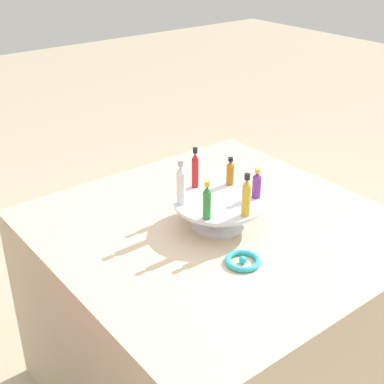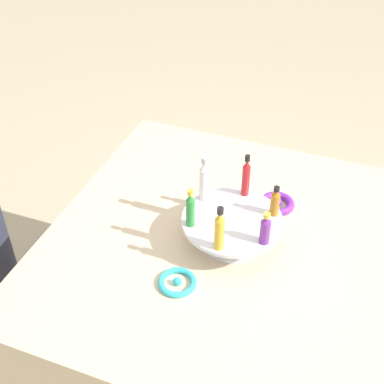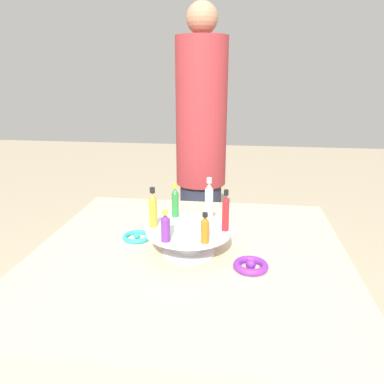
# 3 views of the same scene
# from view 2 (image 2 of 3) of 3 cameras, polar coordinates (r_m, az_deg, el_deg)

# --- Properties ---
(ground_plane) EXTENTS (12.00, 12.00, 0.00)m
(ground_plane) POSITION_cam_2_polar(r_m,az_deg,el_deg) (2.16, 3.24, -19.48)
(ground_plane) COLOR tan
(party_table) EXTENTS (1.07, 1.07, 0.73)m
(party_table) POSITION_cam_2_polar(r_m,az_deg,el_deg) (1.86, 3.65, -13.50)
(party_table) COLOR beige
(party_table) RESTS_ON ground_plane
(display_stand) EXTENTS (0.29, 0.29, 0.09)m
(display_stand) POSITION_cam_2_polar(r_m,az_deg,el_deg) (1.54, 4.28, -3.77)
(display_stand) COLOR silver
(display_stand) RESTS_ON party_table
(bottle_red) EXTENTS (0.02, 0.02, 0.14)m
(bottle_red) POSITION_cam_2_polar(r_m,az_deg,el_deg) (1.57, 5.65, 1.65)
(bottle_red) COLOR #B21E23
(bottle_red) RESTS_ON display_stand
(bottle_clear) EXTENTS (0.03, 0.03, 0.15)m
(bottle_clear) POSITION_cam_2_polar(r_m,az_deg,el_deg) (1.55, 1.31, 1.26)
(bottle_clear) COLOR silver
(bottle_clear) RESTS_ON display_stand
(bottle_green) EXTENTS (0.03, 0.03, 0.12)m
(bottle_green) POSITION_cam_2_polar(r_m,az_deg,el_deg) (1.46, -0.18, -1.84)
(bottle_green) COLOR #288438
(bottle_green) RESTS_ON display_stand
(bottle_gold) EXTENTS (0.03, 0.03, 0.14)m
(bottle_gold) POSITION_cam_2_polar(r_m,az_deg,el_deg) (1.39, 3.10, -4.09)
(bottle_gold) COLOR gold
(bottle_gold) RESTS_ON display_stand
(bottle_purple) EXTENTS (0.03, 0.03, 0.10)m
(bottle_purple) POSITION_cam_2_polar(r_m,az_deg,el_deg) (1.43, 7.83, -3.94)
(bottle_purple) COLOR #702D93
(bottle_purple) RESTS_ON display_stand
(bottle_amber) EXTENTS (0.03, 0.03, 0.10)m
(bottle_amber) POSITION_cam_2_polar(r_m,az_deg,el_deg) (1.52, 8.85, -1.04)
(bottle_amber) COLOR #AD6B19
(bottle_amber) RESTS_ON display_stand
(ribbon_bow_teal) EXTENTS (0.11, 0.11, 0.02)m
(ribbon_bow_teal) POSITION_cam_2_polar(r_m,az_deg,el_deg) (1.46, -1.58, -9.58)
(ribbon_bow_teal) COLOR #2DB7CC
(ribbon_bow_teal) RESTS_ON party_table
(ribbon_bow_purple) EXTENTS (0.11, 0.11, 0.03)m
(ribbon_bow_purple) POSITION_cam_2_polar(r_m,az_deg,el_deg) (1.71, 9.05, -1.19)
(ribbon_bow_purple) COLOR purple
(ribbon_bow_purple) RESTS_ON party_table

